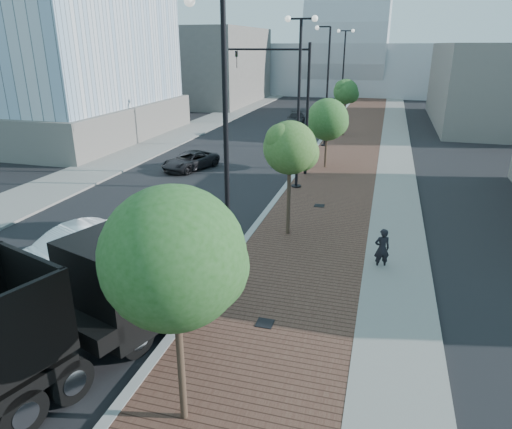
# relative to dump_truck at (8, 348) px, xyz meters

# --- Properties ---
(sidewalk) EXTENTS (7.00, 140.00, 0.12)m
(sidewalk) POSITION_rel_dump_truck_xyz_m (5.92, 36.47, -1.40)
(sidewalk) COLOR #4C2D23
(sidewalk) RESTS_ON ground
(concrete_strip) EXTENTS (2.40, 140.00, 0.13)m
(concrete_strip) POSITION_rel_dump_truck_xyz_m (8.62, 36.47, -1.39)
(concrete_strip) COLOR slate
(concrete_strip) RESTS_ON ground
(curb) EXTENTS (0.30, 140.00, 0.14)m
(curb) POSITION_rel_dump_truck_xyz_m (2.42, 36.47, -1.39)
(curb) COLOR gray
(curb) RESTS_ON ground
(west_sidewalk) EXTENTS (4.00, 140.00, 0.12)m
(west_sidewalk) POSITION_rel_dump_truck_xyz_m (-10.58, 36.47, -1.40)
(west_sidewalk) COLOR slate
(west_sidewalk) RESTS_ON ground
(dump_truck) EXTENTS (6.54, 13.48, 3.46)m
(dump_truck) POSITION_rel_dump_truck_xyz_m (0.00, 0.00, 0.00)
(dump_truck) COLOR black
(dump_truck) RESTS_ON ground
(white_sedan) EXTENTS (3.56, 5.30, 1.65)m
(white_sedan) POSITION_rel_dump_truck_xyz_m (-2.81, 6.05, -0.63)
(white_sedan) COLOR white
(white_sedan) RESTS_ON ground
(dark_car_mid) EXTENTS (3.30, 4.62, 1.17)m
(dark_car_mid) POSITION_rel_dump_truck_xyz_m (-4.65, 20.90, -0.87)
(dark_car_mid) COLOR black
(dark_car_mid) RESTS_ON ground
(dark_car_far) EXTENTS (2.04, 4.29, 1.21)m
(dark_car_far) POSITION_rel_dump_truck_xyz_m (-1.40, 40.80, -0.85)
(dark_car_far) COLOR black
(dark_car_far) RESTS_ON ground
(pedestrian) EXTENTS (0.67, 0.55, 1.59)m
(pedestrian) POSITION_rel_dump_truck_xyz_m (8.01, 9.35, -0.66)
(pedestrian) COLOR black
(pedestrian) RESTS_ON ground
(streetlight_1) EXTENTS (1.44, 0.56, 9.21)m
(streetlight_1) POSITION_rel_dump_truck_xyz_m (2.91, 6.47, 2.89)
(streetlight_1) COLOR black
(streetlight_1) RESTS_ON ground
(streetlight_2) EXTENTS (1.72, 0.56, 9.28)m
(streetlight_2) POSITION_rel_dump_truck_xyz_m (3.02, 18.47, 3.36)
(streetlight_2) COLOR black
(streetlight_2) RESTS_ON ground
(streetlight_3) EXTENTS (1.44, 0.56, 9.21)m
(streetlight_3) POSITION_rel_dump_truck_xyz_m (2.91, 30.47, 2.89)
(streetlight_3) COLOR black
(streetlight_3) RESTS_ON ground
(streetlight_4) EXTENTS (1.72, 0.56, 9.28)m
(streetlight_4) POSITION_rel_dump_truck_xyz_m (3.02, 42.47, 3.36)
(streetlight_4) COLOR black
(streetlight_4) RESTS_ON ground
(traffic_mast) EXTENTS (5.09, 0.20, 8.00)m
(traffic_mast) POSITION_rel_dump_truck_xyz_m (2.12, 21.47, 3.53)
(traffic_mast) COLOR black
(traffic_mast) RESTS_ON ground
(tree_0) EXTENTS (2.87, 2.87, 5.46)m
(tree_0) POSITION_rel_dump_truck_xyz_m (4.07, 0.49, 2.56)
(tree_0) COLOR #382619
(tree_0) RESTS_ON ground
(tree_1) EXTENTS (2.28, 2.21, 5.01)m
(tree_1) POSITION_rel_dump_truck_xyz_m (4.07, 11.49, 2.43)
(tree_1) COLOR #382619
(tree_1) RESTS_ON ground
(tree_2) EXTENTS (2.72, 2.72, 4.65)m
(tree_2) POSITION_rel_dump_truck_xyz_m (4.07, 23.49, 1.82)
(tree_2) COLOR #382619
(tree_2) RESTS_ON ground
(tree_3) EXTENTS (2.24, 2.16, 5.04)m
(tree_3) POSITION_rel_dump_truck_xyz_m (4.07, 35.49, 2.49)
(tree_3) COLOR #382619
(tree_3) RESTS_ON ground
(tower_podium) EXTENTS (19.00, 19.00, 3.00)m
(tower_podium) POSITION_rel_dump_truck_xyz_m (-21.58, 28.47, 0.04)
(tower_podium) COLOR #67625D
(tower_podium) RESTS_ON ground
(convention_center) EXTENTS (50.00, 30.00, 50.00)m
(convention_center) POSITION_rel_dump_truck_xyz_m (0.42, 81.47, 4.55)
(convention_center) COLOR #AAAFB5
(convention_center) RESTS_ON ground
(commercial_block_nw) EXTENTS (14.00, 20.00, 10.00)m
(commercial_block_nw) POSITION_rel_dump_truck_xyz_m (-17.58, 56.47, 3.54)
(commercial_block_nw) COLOR #605B56
(commercial_block_nw) RESTS_ON ground
(commercial_block_ne) EXTENTS (12.00, 22.00, 8.00)m
(commercial_block_ne) POSITION_rel_dump_truck_xyz_m (18.42, 46.47, 2.54)
(commercial_block_ne) COLOR slate
(commercial_block_ne) RESTS_ON ground
(utility_cover_1) EXTENTS (0.50, 0.50, 0.02)m
(utility_cover_1) POSITION_rel_dump_truck_xyz_m (4.82, 4.47, -1.33)
(utility_cover_1) COLOR black
(utility_cover_1) RESTS_ON sidewalk
(utility_cover_2) EXTENTS (0.50, 0.50, 0.02)m
(utility_cover_2) POSITION_rel_dump_truck_xyz_m (4.82, 15.47, -1.33)
(utility_cover_2) COLOR black
(utility_cover_2) RESTS_ON sidewalk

